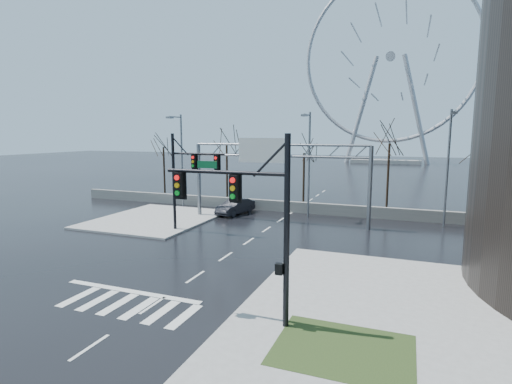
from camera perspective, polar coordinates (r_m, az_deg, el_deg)
The scene contains 18 objects.
ground at distance 23.19m, azimuth -8.66°, elevation -11.90°, with size 260.00×260.00×0.00m, color black.
sidewalk_right_ext at distance 22.32m, azimuth 17.75°, elevation -12.83°, with size 12.00×10.00×0.15m, color gray.
sidewalk_far at distance 38.65m, azimuth -14.10°, elevation -3.72°, with size 10.00×12.00×0.15m, color gray.
grass_strip at distance 16.03m, azimuth 12.34°, elevation -21.12°, with size 5.00×4.00×0.02m, color #233616.
barrier_wall at distance 41.03m, azimuth 5.23°, elevation -2.13°, with size 52.00×0.50×1.10m, color slate.
signal_mast_near at distance 16.19m, azimuth -0.22°, elevation -2.75°, with size 5.52×0.41×8.00m.
signal_mast_far at distance 32.62m, azimuth -10.06°, elevation 2.67°, with size 4.72×0.41×8.00m.
sign_gantry at distance 35.75m, azimuth 2.54°, elevation 3.84°, with size 16.36×0.40×7.60m.
streetlight_left at distance 43.57m, azimuth -10.80°, elevation 5.44°, with size 0.50×2.55×10.00m.
streetlight_mid at distance 38.13m, azimuth 7.49°, elevation 5.12°, with size 0.50×2.55×10.00m.
streetlight_right at distance 37.21m, azimuth 25.81°, elevation 4.28°, with size 0.50×2.55×10.00m.
tree_far_left at distance 51.74m, azimuth -13.06°, elevation 5.46°, with size 3.50×3.50×7.00m.
tree_left at distance 46.83m, azimuth -4.20°, elevation 5.87°, with size 3.75×3.75×7.50m.
tree_center at distance 44.79m, azimuth 6.88°, elevation 4.69°, with size 3.25×3.25×6.50m.
tree_right at distance 42.43m, azimuth 18.49°, elevation 5.53°, with size 3.90×3.90×7.80m.
tree_far_right at distance 43.37m, azimuth 29.10°, elevation 3.90°, with size 3.40×3.40×6.80m.
ferris_wheel at distance 115.44m, azimuth 18.61°, elevation 16.98°, with size 45.00×6.00×50.91m.
car at distance 39.90m, azimuth -2.96°, elevation -2.08°, with size 1.64×4.70×1.55m, color black.
Camera 1 is at (10.89, -18.85, 7.99)m, focal length 28.00 mm.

